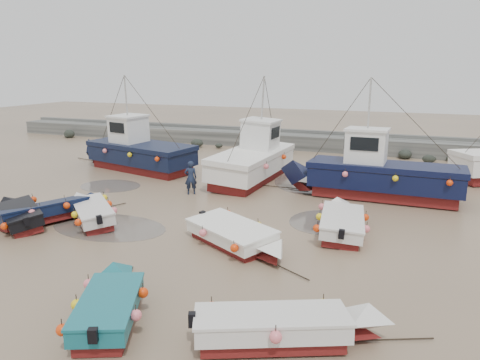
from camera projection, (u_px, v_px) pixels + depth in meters
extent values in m
plane|color=#90775B|center=(184.00, 232.00, 19.66)|extent=(120.00, 120.00, 0.00)
cube|color=slate|center=(309.00, 142.00, 39.39)|extent=(60.00, 2.20, 1.20)
cube|color=slate|center=(312.00, 132.00, 40.31)|extent=(60.00, 0.60, 0.25)
ellipsoid|color=black|center=(366.00, 156.00, 34.93)|extent=(0.84, 0.86, 0.51)
ellipsoid|color=black|center=(405.00, 154.00, 35.34)|extent=(0.98, 1.07, 0.72)
ellipsoid|color=black|center=(246.00, 144.00, 39.89)|extent=(0.99, 0.80, 0.58)
ellipsoid|color=black|center=(470.00, 162.00, 33.08)|extent=(0.54, 0.46, 0.30)
ellipsoid|color=black|center=(68.00, 136.00, 45.83)|extent=(0.65, 0.64, 0.43)
ellipsoid|color=black|center=(432.00, 159.00, 34.16)|extent=(0.61, 0.47, 0.46)
ellipsoid|color=black|center=(254.00, 147.00, 39.47)|extent=(0.61, 0.53, 0.32)
ellipsoid|color=black|center=(451.00, 159.00, 34.25)|extent=(0.67, 0.55, 0.43)
ellipsoid|color=black|center=(197.00, 143.00, 40.34)|extent=(1.09, 0.88, 0.72)
ellipsoid|color=black|center=(219.00, 146.00, 39.97)|extent=(0.65, 0.60, 0.37)
ellipsoid|color=black|center=(429.00, 159.00, 33.69)|extent=(0.88, 0.64, 0.62)
ellipsoid|color=black|center=(290.00, 150.00, 37.64)|extent=(0.64, 0.62, 0.48)
ellipsoid|color=black|center=(69.00, 134.00, 45.88)|extent=(1.10, 0.87, 0.86)
ellipsoid|color=black|center=(405.00, 157.00, 35.23)|extent=(0.55, 0.45, 0.29)
cylinder|color=#574F46|center=(109.00, 227.00, 20.25)|extent=(5.32, 5.32, 0.01)
cylinder|color=#574F46|center=(324.00, 222.00, 20.94)|extent=(3.08, 3.08, 0.01)
cylinder|color=#574F46|center=(110.00, 186.00, 27.27)|extent=(3.60, 3.60, 0.01)
cylinder|color=#574F46|center=(321.00, 182.00, 28.27)|extent=(5.45, 5.45, 0.01)
cube|color=maroon|center=(94.00, 220.00, 20.76)|extent=(3.21, 3.07, 0.30)
cube|color=silver|center=(94.00, 212.00, 20.67)|extent=(3.53, 3.38, 0.45)
pyramid|color=silver|center=(86.00, 191.00, 22.43)|extent=(1.41, 1.45, 0.90)
cube|color=brown|center=(93.00, 208.00, 20.63)|extent=(2.93, 2.80, 0.10)
cube|color=silver|center=(93.00, 206.00, 20.61)|extent=(3.62, 3.47, 0.07)
cube|color=black|center=(101.00, 220.00, 19.00)|extent=(0.28, 0.28, 0.35)
cylinder|color=black|center=(85.00, 205.00, 23.44)|extent=(1.50, 1.38, 0.04)
sphere|color=#E73A0B|center=(80.00, 221.00, 19.08)|extent=(0.30, 0.30, 0.30)
sphere|color=#E73A0B|center=(115.00, 212.00, 20.23)|extent=(0.30, 0.30, 0.30)
sphere|color=#E73A0B|center=(76.00, 213.00, 20.07)|extent=(0.30, 0.30, 0.30)
sphere|color=#E73A0B|center=(110.00, 205.00, 21.23)|extent=(0.30, 0.30, 0.30)
sphere|color=#E73A0B|center=(73.00, 206.00, 21.06)|extent=(0.30, 0.30, 0.30)
sphere|color=#E73A0B|center=(106.00, 199.00, 22.22)|extent=(0.30, 0.30, 0.30)
cube|color=maroon|center=(43.00, 219.00, 20.79)|extent=(2.72, 3.79, 0.30)
cube|color=black|center=(43.00, 211.00, 20.71)|extent=(3.05, 4.13, 0.45)
pyramid|color=black|center=(89.00, 192.00, 22.12)|extent=(1.81, 1.32, 0.90)
cube|color=brown|center=(42.00, 208.00, 20.67)|extent=(2.50, 3.44, 0.10)
cube|color=black|center=(42.00, 206.00, 20.65)|extent=(3.14, 4.23, 0.07)
cylinder|color=black|center=(108.00, 207.00, 22.97)|extent=(0.84, 1.85, 0.04)
sphere|color=#E73A0B|center=(34.00, 218.00, 19.51)|extent=(0.30, 0.30, 0.30)
sphere|color=#E73A0B|center=(34.00, 205.00, 21.34)|extent=(0.30, 0.30, 0.30)
sphere|color=#E73A0B|center=(68.00, 210.00, 20.53)|extent=(0.30, 0.30, 0.30)
sphere|color=#E73A0B|center=(66.00, 198.00, 22.37)|extent=(0.30, 0.30, 0.30)
cube|color=maroon|center=(109.00, 321.00, 12.45)|extent=(2.28, 3.09, 0.30)
cube|color=#13606A|center=(108.00, 308.00, 12.36)|extent=(2.56, 3.37, 0.45)
pyramid|color=#13606A|center=(121.00, 264.00, 14.08)|extent=(1.57, 1.24, 0.90)
cube|color=brown|center=(108.00, 303.00, 12.32)|extent=(2.10, 2.81, 0.10)
cube|color=#13606A|center=(108.00, 300.00, 12.30)|extent=(2.64, 3.45, 0.07)
cube|color=black|center=(93.00, 336.00, 10.77)|extent=(0.28, 0.26, 0.35)
cylinder|color=black|center=(128.00, 280.00, 15.11)|extent=(0.88, 1.83, 0.04)
sphere|color=#E73A0B|center=(62.00, 331.00, 11.11)|extent=(0.30, 0.30, 0.30)
sphere|color=#E73A0B|center=(136.00, 316.00, 11.79)|extent=(0.30, 0.30, 0.30)
sphere|color=#E73A0B|center=(77.00, 306.00, 12.29)|extent=(0.30, 0.30, 0.30)
sphere|color=#E73A0B|center=(143.00, 293.00, 12.97)|extent=(0.30, 0.30, 0.30)
sphere|color=#E73A0B|center=(89.00, 285.00, 13.48)|extent=(0.30, 0.30, 0.30)
cube|color=maroon|center=(271.00, 339.00, 11.62)|extent=(3.69, 2.58, 0.30)
cube|color=silver|center=(272.00, 326.00, 11.53)|extent=(4.01, 2.88, 0.45)
pyramid|color=silver|center=(361.00, 307.00, 11.53)|extent=(1.25, 1.62, 0.90)
cube|color=brown|center=(272.00, 320.00, 11.49)|extent=(3.35, 2.37, 0.10)
cube|color=silver|center=(272.00, 316.00, 11.47)|extent=(4.11, 2.97, 0.07)
cube|color=black|center=(192.00, 321.00, 11.40)|extent=(0.26, 0.27, 0.35)
cylinder|color=black|center=(395.00, 340.00, 11.80)|extent=(1.84, 0.87, 0.04)
sphere|color=#E73A0B|center=(212.00, 306.00, 12.26)|extent=(0.30, 0.30, 0.30)
sphere|color=#E73A0B|center=(276.00, 342.00, 10.68)|extent=(0.30, 0.30, 0.30)
sphere|color=#E73A0B|center=(324.00, 304.00, 12.40)|extent=(0.30, 0.30, 0.30)
cube|color=maroon|center=(24.00, 222.00, 20.39)|extent=(3.21, 2.75, 0.30)
cube|color=black|center=(23.00, 214.00, 20.30)|extent=(3.52, 3.04, 0.45)
pyramid|color=black|center=(15.00, 194.00, 21.86)|extent=(1.35, 1.50, 0.90)
cube|color=brown|center=(22.00, 211.00, 20.26)|extent=(2.93, 2.51, 0.10)
cube|color=black|center=(22.00, 209.00, 20.24)|extent=(3.61, 3.13, 0.07)
cube|color=black|center=(29.00, 221.00, 18.82)|extent=(0.27, 0.28, 0.35)
cylinder|color=black|center=(14.00, 209.00, 22.79)|extent=(1.65, 1.19, 0.04)
sphere|color=#E73A0B|center=(6.00, 223.00, 18.77)|extent=(0.30, 0.30, 0.30)
sphere|color=#E73A0B|center=(44.00, 212.00, 20.32)|extent=(0.30, 0.30, 0.30)
sphere|color=#E73A0B|center=(1.00, 212.00, 20.23)|extent=(0.30, 0.30, 0.30)
sphere|color=#E73A0B|center=(36.00, 202.00, 21.78)|extent=(0.30, 0.30, 0.30)
cube|color=maroon|center=(232.00, 241.00, 18.20)|extent=(3.73, 3.00, 0.30)
cube|color=white|center=(232.00, 232.00, 18.11)|extent=(4.08, 3.34, 0.45)
pyramid|color=white|center=(270.00, 237.00, 16.32)|extent=(1.47, 1.84, 0.90)
cube|color=brown|center=(232.00, 228.00, 18.07)|extent=(3.40, 2.75, 0.10)
cube|color=white|center=(232.00, 226.00, 18.05)|extent=(4.19, 3.45, 0.07)
cube|color=black|center=(204.00, 215.00, 19.56)|extent=(0.27, 0.28, 0.35)
cylinder|color=black|center=(288.00, 270.00, 15.84)|extent=(1.75, 1.03, 0.04)
sphere|color=#E73A0B|center=(229.00, 215.00, 19.81)|extent=(0.30, 0.30, 0.30)
sphere|color=#E73A0B|center=(204.00, 231.00, 17.88)|extent=(0.30, 0.30, 0.30)
sphere|color=#E73A0B|center=(259.00, 227.00, 18.30)|extent=(0.30, 0.30, 0.30)
sphere|color=#E73A0B|center=(235.00, 246.00, 16.37)|extent=(0.30, 0.30, 0.30)
cube|color=maroon|center=(341.00, 231.00, 19.30)|extent=(1.88, 3.63, 0.30)
cube|color=silver|center=(341.00, 223.00, 19.21)|extent=(2.16, 3.91, 0.45)
pyramid|color=silver|center=(343.00, 198.00, 21.19)|extent=(1.72, 0.94, 0.90)
cube|color=brown|center=(341.00, 219.00, 19.17)|extent=(1.75, 3.28, 0.10)
cube|color=silver|center=(342.00, 217.00, 19.15)|extent=(2.24, 4.01, 0.07)
cube|color=black|center=(340.00, 234.00, 17.33)|extent=(0.24, 0.21, 0.35)
cylinder|color=black|center=(342.00, 212.00, 22.28)|extent=(0.33, 1.98, 0.04)
sphere|color=#E73A0B|center=(316.00, 230.00, 18.00)|extent=(0.30, 0.30, 0.30)
sphere|color=#E73A0B|center=(365.00, 228.00, 18.27)|extent=(0.30, 0.30, 0.30)
sphere|color=#E73A0B|center=(318.00, 218.00, 19.39)|extent=(0.30, 0.30, 0.30)
sphere|color=#E73A0B|center=(365.00, 216.00, 19.67)|extent=(0.30, 0.30, 0.30)
sphere|color=#E73A0B|center=(321.00, 208.00, 20.79)|extent=(0.30, 0.30, 0.30)
cube|color=maroon|center=(142.00, 166.00, 31.33)|extent=(7.52, 4.01, 0.55)
cube|color=black|center=(141.00, 155.00, 31.15)|extent=(8.13, 4.53, 0.95)
pyramid|color=black|center=(99.00, 139.00, 33.50)|extent=(2.05, 2.99, 1.40)
cube|color=brown|center=(141.00, 148.00, 31.03)|extent=(7.93, 4.38, 0.08)
cube|color=black|center=(141.00, 146.00, 31.00)|extent=(8.31, 4.63, 0.30)
cube|color=white|center=(130.00, 130.00, 31.37)|extent=(2.41, 2.34, 1.70)
cube|color=white|center=(129.00, 116.00, 31.16)|extent=(2.60, 2.52, 0.12)
cube|color=black|center=(119.00, 125.00, 31.89)|extent=(0.45, 1.58, 0.68)
cylinder|color=#B7B7B2|center=(128.00, 96.00, 30.84)|extent=(0.10, 0.10, 2.60)
cylinder|color=black|center=(90.00, 161.00, 34.57)|extent=(2.92, 0.79, 0.05)
sphere|color=#F0707B|center=(158.00, 159.00, 28.16)|extent=(0.30, 0.30, 0.30)
sphere|color=#F0707B|center=(177.00, 150.00, 31.18)|extent=(0.30, 0.30, 0.30)
sphere|color=#F0707B|center=(130.00, 154.00, 29.56)|extent=(0.30, 0.30, 0.30)
sphere|color=#F0707B|center=(151.00, 146.00, 32.58)|extent=(0.30, 0.30, 0.30)
sphere|color=#F0707B|center=(105.00, 150.00, 30.95)|extent=(0.30, 0.30, 0.30)
sphere|color=#F0707B|center=(128.00, 143.00, 33.98)|extent=(0.30, 0.30, 0.30)
cube|color=maroon|center=(251.00, 176.00, 28.49)|extent=(2.53, 7.40, 0.55)
cube|color=white|center=(251.00, 164.00, 28.31)|extent=(2.95, 7.95, 0.95)
pyramid|color=white|center=(276.00, 142.00, 32.14)|extent=(2.74, 1.51, 1.40)
cube|color=brown|center=(251.00, 156.00, 28.19)|extent=(2.84, 7.77, 0.08)
cube|color=white|center=(251.00, 154.00, 28.16)|extent=(3.01, 8.13, 0.30)
cube|color=white|center=(258.00, 135.00, 28.88)|extent=(1.95, 2.06, 1.70)
cube|color=white|center=(258.00, 121.00, 28.67)|extent=(2.11, 2.23, 0.12)
cube|color=black|center=(264.00, 129.00, 29.73)|extent=(1.60, 0.10, 0.68)
cylinder|color=#B7B7B2|center=(258.00, 98.00, 28.35)|extent=(0.10, 0.10, 2.60)
cylinder|color=black|center=(281.00, 163.00, 33.59)|extent=(0.15, 3.00, 0.05)
sphere|color=#F0707B|center=(206.00, 166.00, 26.01)|extent=(0.30, 0.30, 0.30)
sphere|color=#F0707B|center=(265.00, 165.00, 26.26)|extent=(0.30, 0.30, 0.30)
sphere|color=#F0707B|center=(229.00, 157.00, 28.80)|extent=(0.30, 0.30, 0.30)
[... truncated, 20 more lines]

